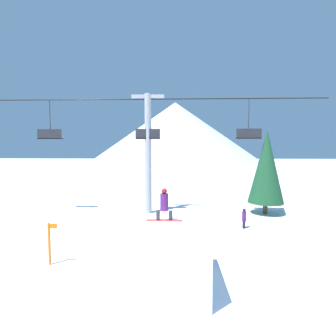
% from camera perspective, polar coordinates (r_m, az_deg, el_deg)
% --- Properties ---
extents(ground_plane, '(220.00, 220.00, 0.00)m').
position_cam_1_polar(ground_plane, '(10.63, -3.40, -23.03)').
color(ground_plane, white).
extents(mountain_ridge, '(61.04, 61.04, 21.40)m').
position_cam_1_polar(mountain_ridge, '(96.67, 1.58, 7.83)').
color(mountain_ridge, silver).
rests_on(mountain_ridge, ground_plane).
extents(snow_ramp, '(3.05, 3.23, 2.05)m').
position_cam_1_polar(snow_ramp, '(9.78, -1.06, -18.91)').
color(snow_ramp, white).
rests_on(snow_ramp, ground_plane).
extents(snowboarder, '(1.41, 0.32, 1.28)m').
position_cam_1_polar(snowboarder, '(10.29, -0.82, -8.07)').
color(snowboarder, '#B22D2D').
rests_on(snowboarder, snow_ramp).
extents(chairlift, '(25.92, 0.49, 8.85)m').
position_cam_1_polar(chairlift, '(19.52, -4.36, 4.99)').
color(chairlift, '#9E9EA3').
rests_on(chairlift, ground_plane).
extents(pine_tree_near, '(2.58, 2.58, 6.20)m').
position_cam_1_polar(pine_tree_near, '(20.59, 20.63, 0.26)').
color(pine_tree_near, '#4C3823').
rests_on(pine_tree_near, ground_plane).
extents(trail_marker, '(0.41, 0.10, 1.78)m').
position_cam_1_polar(trail_marker, '(12.39, -24.37, -14.59)').
color(trail_marker, orange).
rests_on(trail_marker, ground_plane).
extents(distant_skier, '(0.24, 0.24, 1.23)m').
position_cam_1_polar(distant_skier, '(16.83, 16.22, -10.33)').
color(distant_skier, black).
rests_on(distant_skier, ground_plane).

